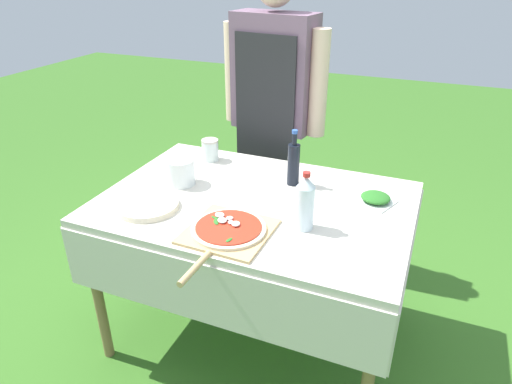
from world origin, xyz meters
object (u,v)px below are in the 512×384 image
(person_cook, at_px, (273,102))
(sauce_jar, at_px, (210,151))
(plate_stack, at_px, (148,206))
(mixing_tub, at_px, (180,172))
(prep_table, at_px, (256,217))
(herb_container, at_px, (376,198))
(water_bottle, at_px, (305,202))
(oil_bottle, at_px, (294,163))
(pizza_on_peel, at_px, (227,231))

(person_cook, bearing_deg, sauce_jar, 74.80)
(sauce_jar, bearing_deg, plate_stack, -90.79)
(mixing_tub, distance_m, plate_stack, 0.27)
(prep_table, relative_size, herb_container, 7.07)
(water_bottle, bearing_deg, plate_stack, -171.22)
(oil_bottle, bearing_deg, herb_container, -4.79)
(pizza_on_peel, distance_m, sauce_jar, 0.74)
(person_cook, xyz_separation_m, pizza_on_peel, (0.21, -1.06, -0.20))
(prep_table, xyz_separation_m, oil_bottle, (0.10, 0.22, 0.19))
(person_cook, bearing_deg, herb_container, 148.33)
(water_bottle, bearing_deg, pizza_on_peel, -149.01)
(person_cook, xyz_separation_m, water_bottle, (0.47, -0.90, -0.10))
(pizza_on_peel, bearing_deg, plate_stack, 173.79)
(water_bottle, distance_m, herb_container, 0.41)
(plate_stack, bearing_deg, herb_container, 25.55)
(pizza_on_peel, distance_m, mixing_tub, 0.51)
(prep_table, height_order, plate_stack, plate_stack)
(mixing_tub, bearing_deg, plate_stack, -92.19)
(person_cook, bearing_deg, water_bottle, 125.48)
(prep_table, bearing_deg, mixing_tub, 177.46)
(prep_table, height_order, oil_bottle, oil_bottle)
(water_bottle, distance_m, plate_stack, 0.68)
(oil_bottle, distance_m, mixing_tub, 0.53)
(mixing_tub, bearing_deg, prep_table, -2.54)
(prep_table, distance_m, water_bottle, 0.36)
(pizza_on_peel, relative_size, herb_container, 2.70)
(sauce_jar, bearing_deg, pizza_on_peel, -57.50)
(water_bottle, xyz_separation_m, plate_stack, (-0.67, -0.10, -0.10))
(prep_table, xyz_separation_m, herb_container, (0.49, 0.18, 0.11))
(herb_container, xyz_separation_m, plate_stack, (-0.89, -0.43, -0.01))
(herb_container, xyz_separation_m, mixing_tub, (-0.88, -0.17, 0.04))
(person_cook, xyz_separation_m, plate_stack, (-0.20, -1.01, -0.20))
(oil_bottle, relative_size, water_bottle, 1.10)
(herb_container, height_order, sauce_jar, sauce_jar)
(plate_stack, bearing_deg, water_bottle, 8.78)
(pizza_on_peel, xyz_separation_m, mixing_tub, (-0.39, 0.32, 0.05))
(sauce_jar, bearing_deg, mixing_tub, -89.59)
(prep_table, height_order, sauce_jar, sauce_jar)
(oil_bottle, relative_size, plate_stack, 1.00)
(oil_bottle, height_order, water_bottle, oil_bottle)
(water_bottle, height_order, sauce_jar, water_bottle)
(mixing_tub, relative_size, plate_stack, 0.51)
(person_cook, relative_size, mixing_tub, 12.54)
(person_cook, relative_size, herb_container, 8.83)
(oil_bottle, xyz_separation_m, mixing_tub, (-0.49, -0.20, -0.05))
(person_cook, relative_size, plate_stack, 6.37)
(person_cook, bearing_deg, pizza_on_peel, 109.12)
(mixing_tub, bearing_deg, herb_container, 10.63)
(pizza_on_peel, xyz_separation_m, oil_bottle, (0.10, 0.51, 0.09))
(plate_stack, bearing_deg, prep_table, 31.44)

